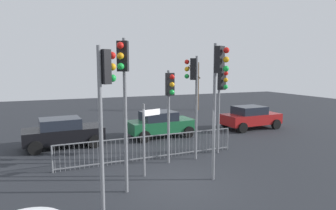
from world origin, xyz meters
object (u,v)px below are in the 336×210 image
(traffic_light_mid_left, at_px, (221,91))
(car_red_mid, at_px, (251,117))
(traffic_light_rear_left, at_px, (218,81))
(traffic_light_foreground_left, at_px, (170,96))
(traffic_light_mid_right, at_px, (123,82))
(car_black_trailing, at_px, (63,132))
(direction_sign_post, at_px, (145,135))
(traffic_light_rear_right, at_px, (193,84))
(bare_tree_left, at_px, (197,85))
(traffic_light_foreground_right, at_px, (104,92))
(car_green_near, at_px, (160,124))

(traffic_light_mid_left, bearing_deg, car_red_mid, -152.16)
(traffic_light_rear_left, distance_m, traffic_light_foreground_left, 2.53)
(traffic_light_mid_right, height_order, car_black_trailing, traffic_light_mid_right)
(traffic_light_rear_left, distance_m, direction_sign_post, 3.25)
(traffic_light_rear_right, relative_size, bare_tree_left, 1.00)
(traffic_light_rear_right, relative_size, car_red_mid, 1.15)
(traffic_light_mid_left, relative_size, car_black_trailing, 1.01)
(traffic_light_rear_right, xyz_separation_m, bare_tree_left, (7.21, 13.24, -0.91))
(car_red_mid, bearing_deg, traffic_light_mid_right, -148.49)
(traffic_light_foreground_right, xyz_separation_m, traffic_light_rear_right, (4.34, 3.35, -0.06))
(traffic_light_mid_right, height_order, direction_sign_post, traffic_light_mid_right)
(traffic_light_mid_left, xyz_separation_m, traffic_light_mid_right, (-5.15, -2.63, 0.64))
(traffic_light_foreground_right, height_order, traffic_light_mid_right, traffic_light_mid_right)
(traffic_light_foreground_right, height_order, direction_sign_post, traffic_light_foreground_right)
(traffic_light_rear_left, relative_size, car_red_mid, 1.24)
(traffic_light_rear_right, bearing_deg, car_black_trailing, 76.27)
(bare_tree_left, bearing_deg, direction_sign_post, -124.08)
(car_black_trailing, relative_size, car_green_near, 1.00)
(traffic_light_foreground_right, bearing_deg, bare_tree_left, 120.77)
(traffic_light_rear_left, bearing_deg, car_red_mid, -161.73)
(traffic_light_rear_left, xyz_separation_m, traffic_light_mid_right, (-3.24, 0.15, 0.05))
(car_black_trailing, xyz_separation_m, bare_tree_left, (12.31, 9.03, 1.58))
(traffic_light_rear_left, height_order, car_black_trailing, traffic_light_rear_left)
(car_red_mid, bearing_deg, car_green_near, 176.90)
(traffic_light_mid_left, distance_m, car_black_trailing, 8.04)
(car_black_trailing, xyz_separation_m, car_green_near, (5.30, 0.21, 0.00))
(traffic_light_rear_right, distance_m, bare_tree_left, 15.10)
(car_black_trailing, relative_size, bare_tree_left, 0.88)
(traffic_light_foreground_right, xyz_separation_m, traffic_light_foreground_left, (3.17, 3.10, -0.50))
(car_red_mid, bearing_deg, direction_sign_post, -150.89)
(traffic_light_foreground_right, distance_m, car_black_trailing, 8.01)
(traffic_light_rear_right, height_order, traffic_light_mid_left, traffic_light_rear_right)
(traffic_light_rear_right, xyz_separation_m, direction_sign_post, (-2.51, -1.13, -1.75))
(direction_sign_post, height_order, car_black_trailing, direction_sign_post)
(bare_tree_left, bearing_deg, traffic_light_foreground_left, -121.89)
(car_red_mid, distance_m, car_green_near, 6.26)
(traffic_light_rear_right, xyz_separation_m, car_red_mid, (6.46, 4.33, -2.49))
(traffic_light_foreground_right, relative_size, traffic_light_foreground_left, 1.18)
(traffic_light_mid_right, relative_size, direction_sign_post, 1.81)
(traffic_light_foreground_right, relative_size, car_red_mid, 1.17)
(car_red_mid, bearing_deg, traffic_light_foreground_left, -151.30)
(traffic_light_rear_right, bearing_deg, car_red_mid, -30.33)
(traffic_light_foreground_right, distance_m, car_green_near, 9.36)
(traffic_light_rear_left, height_order, traffic_light_mid_left, traffic_light_rear_left)
(traffic_light_foreground_left, height_order, traffic_light_mid_left, traffic_light_mid_left)
(traffic_light_mid_right, relative_size, car_red_mid, 1.25)
(traffic_light_foreground_left, bearing_deg, bare_tree_left, -118.94)
(traffic_light_foreground_left, distance_m, car_green_near, 5.28)
(traffic_light_rear_right, distance_m, direction_sign_post, 3.26)
(direction_sign_post, bearing_deg, traffic_light_rear_right, 5.60)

